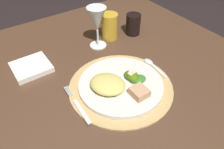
# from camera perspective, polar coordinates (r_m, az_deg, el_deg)

# --- Properties ---
(dining_table) EXTENTS (1.21, 0.98, 0.73)m
(dining_table) POSITION_cam_1_polar(r_m,az_deg,el_deg) (0.84, -5.80, -5.14)
(dining_table) COLOR #4C3223
(dining_table) RESTS_ON ground
(placemat) EXTENTS (0.34, 0.34, 0.01)m
(placemat) POSITION_cam_1_polar(r_m,az_deg,el_deg) (0.72, 2.28, -3.20)
(placemat) COLOR tan
(placemat) RESTS_ON dining_table
(dinner_plate) EXTENTS (0.27, 0.27, 0.01)m
(dinner_plate) POSITION_cam_1_polar(r_m,az_deg,el_deg) (0.71, 2.30, -2.62)
(dinner_plate) COLOR silver
(dinner_plate) RESTS_ON placemat
(pasta_serving) EXTENTS (0.14, 0.14, 0.03)m
(pasta_serving) POSITION_cam_1_polar(r_m,az_deg,el_deg) (0.68, -1.15, -2.52)
(pasta_serving) COLOR #D4C465
(pasta_serving) RESTS_ON dinner_plate
(salad_greens) EXTENTS (0.07, 0.08, 0.03)m
(salad_greens) POSITION_cam_1_polar(r_m,az_deg,el_deg) (0.72, 5.53, -0.54)
(salad_greens) COLOR #406E25
(salad_greens) RESTS_ON dinner_plate
(bread_piece) EXTENTS (0.05, 0.05, 0.02)m
(bread_piece) POSITION_cam_1_polar(r_m,az_deg,el_deg) (0.66, 7.10, -4.61)
(bread_piece) COLOR tan
(bread_piece) RESTS_ON dinner_plate
(fork) EXTENTS (0.02, 0.17, 0.00)m
(fork) POSITION_cam_1_polar(r_m,az_deg,el_deg) (0.66, -8.80, -8.06)
(fork) COLOR silver
(fork) RESTS_ON placemat
(spoon) EXTENTS (0.03, 0.12, 0.01)m
(spoon) POSITION_cam_1_polar(r_m,az_deg,el_deg) (0.81, 10.37, 2.52)
(spoon) COLOR silver
(spoon) RESTS_ON placemat
(napkin) EXTENTS (0.13, 0.12, 0.02)m
(napkin) POSITION_cam_1_polar(r_m,az_deg,el_deg) (0.83, -20.25, 1.83)
(napkin) COLOR white
(napkin) RESTS_ON dining_table
(wine_glass) EXTENTS (0.07, 0.07, 0.16)m
(wine_glass) POSITION_cam_1_polar(r_m,az_deg,el_deg) (0.85, -3.94, 13.91)
(wine_glass) COLOR silver
(wine_glass) RESTS_ON dining_table
(amber_tumbler) EXTENTS (0.07, 0.07, 0.11)m
(amber_tumbler) POSITION_cam_1_polar(r_m,az_deg,el_deg) (0.93, -0.63, 12.44)
(amber_tumbler) COLOR gold
(amber_tumbler) RESTS_ON dining_table
(dark_tumbler) EXTENTS (0.06, 0.06, 0.09)m
(dark_tumbler) POSITION_cam_1_polar(r_m,az_deg,el_deg) (0.97, 5.51, 12.88)
(dark_tumbler) COLOR black
(dark_tumbler) RESTS_ON dining_table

